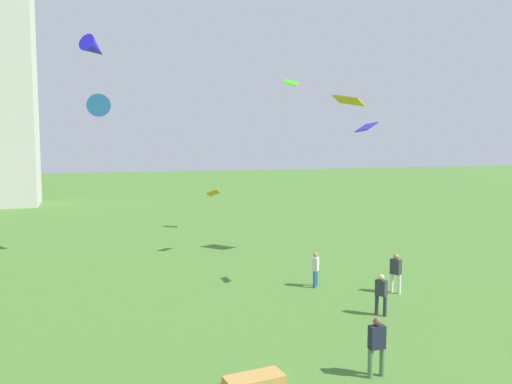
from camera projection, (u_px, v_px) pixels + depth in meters
person_0 at (396, 271)px, 23.48m from camera, size 0.44×0.54×1.80m
person_2 at (377, 343)px, 15.02m from camera, size 0.55×0.27×1.78m
person_3 at (381, 292)px, 20.44m from camera, size 0.42×0.49×1.65m
person_5 at (316, 267)px, 24.47m from camera, size 0.46×0.49×1.65m
kite_flying_0 at (98, 102)px, 30.79m from camera, size 1.43×2.26×1.86m
kite_flying_1 at (95, 49)px, 32.57m from camera, size 2.10×2.17×1.62m
kite_flying_2 at (291, 83)px, 38.20m from camera, size 1.19×1.03×0.61m
kite_flying_3 at (366, 127)px, 23.08m from camera, size 0.66×1.03×0.46m
kite_flying_4 at (213, 193)px, 31.77m from camera, size 1.10×1.16×0.59m
kite_flying_6 at (349, 101)px, 30.56m from camera, size 1.86×2.03×0.71m
kite_bundle_0 at (254, 381)px, 14.49m from camera, size 1.75×0.95×0.31m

